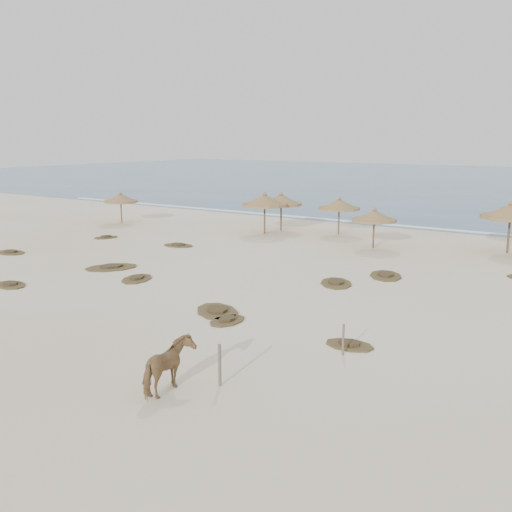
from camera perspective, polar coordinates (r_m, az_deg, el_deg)
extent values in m
plane|color=beige|center=(21.56, -11.62, -5.58)|extent=(160.00, 160.00, 0.00)
cube|color=white|center=(43.45, 13.46, 3.03)|extent=(70.00, 0.60, 0.01)
cylinder|color=brown|center=(44.40, -13.33, 4.38)|extent=(0.10, 0.10, 1.79)
cylinder|color=olive|center=(44.32, -13.37, 5.33)|extent=(3.39, 3.39, 0.15)
cone|color=olive|center=(44.29, -13.39, 5.69)|extent=(3.27, 3.27, 0.64)
cone|color=olive|center=(44.25, -13.42, 6.19)|extent=(0.31, 0.31, 0.19)
cylinder|color=brown|center=(39.68, 2.52, 4.01)|extent=(0.12, 0.12, 2.03)
cylinder|color=olive|center=(39.57, 2.53, 5.22)|extent=(2.98, 2.98, 0.17)
cone|color=olive|center=(39.54, 2.54, 5.68)|extent=(2.88, 2.88, 0.72)
cone|color=olive|center=(39.49, 2.54, 6.30)|extent=(0.35, 0.35, 0.21)
cylinder|color=brown|center=(38.27, 0.86, 3.82)|extent=(0.12, 0.12, 2.13)
cylinder|color=olive|center=(38.16, 0.87, 5.13)|extent=(3.87, 3.87, 0.18)
cone|color=olive|center=(38.12, 0.87, 5.63)|extent=(3.74, 3.74, 0.76)
cone|color=olive|center=(38.08, 0.87, 6.32)|extent=(0.37, 0.37, 0.22)
cylinder|color=brown|center=(38.44, 8.28, 3.57)|extent=(0.11, 0.11, 1.91)
cylinder|color=olive|center=(38.34, 8.31, 4.74)|extent=(3.23, 3.23, 0.16)
cone|color=olive|center=(38.30, 8.33, 5.19)|extent=(3.13, 3.13, 0.68)
cone|color=olive|center=(38.26, 8.35, 5.80)|extent=(0.33, 0.33, 0.20)
cylinder|color=brown|center=(33.98, 11.68, 2.29)|extent=(0.10, 0.10, 1.81)
cylinder|color=olive|center=(33.87, 11.73, 3.55)|extent=(3.16, 3.16, 0.15)
cone|color=olive|center=(33.83, 11.75, 4.02)|extent=(3.06, 3.06, 0.65)
cone|color=olive|center=(33.78, 11.78, 4.67)|extent=(0.31, 0.31, 0.19)
cylinder|color=brown|center=(34.73, 23.95, 2.08)|extent=(0.13, 0.13, 2.23)
cylinder|color=olive|center=(34.60, 24.08, 3.58)|extent=(4.13, 4.13, 0.19)
cone|color=olive|center=(34.56, 24.13, 4.15)|extent=(3.99, 3.99, 0.80)
cone|color=olive|center=(34.51, 24.19, 4.94)|extent=(0.38, 0.38, 0.23)
imported|color=#9A7746|center=(14.73, -8.77, -10.90)|extent=(0.96, 1.71, 1.37)
cylinder|color=#605848|center=(15.01, -3.65, -10.84)|extent=(0.10, 0.10, 1.13)
cylinder|color=#605848|center=(17.20, 8.72, -8.27)|extent=(0.08, 0.08, 0.96)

